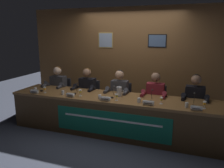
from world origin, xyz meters
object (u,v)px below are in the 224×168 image
Objects in this scene: microphone_left at (75,90)px; nameplate_center at (105,99)px; panelist_far_left at (57,88)px; water_cup_far_left at (35,90)px; microphone_center at (113,94)px; panelist_right at (154,97)px; chair_left at (90,100)px; chair_center at (121,103)px; microphone_right at (151,97)px; juice_glass_left at (80,92)px; juice_glass_right at (161,99)px; microphone_far_left at (43,87)px; conference_table at (110,109)px; chair_far_left at (62,97)px; panelist_center at (119,94)px; water_cup_far_right at (187,105)px; nameplate_right at (148,103)px; panelist_left at (86,91)px; juice_glass_center at (117,96)px; chair_right at (155,107)px; chair_far_right at (194,111)px; juice_glass_far_right at (205,104)px; nameplate_far_right at (196,108)px; nameplate_left at (70,95)px; water_cup_left at (63,93)px; microphone_far_right at (194,102)px; panelist_far_right at (195,101)px; juice_glass_far_left at (45,89)px; water_pitcher_central at (119,91)px; water_cup_right at (139,101)px; nameplate_far_left at (34,92)px.

nameplate_center is (0.76, -0.27, -0.03)m from microphone_left.
microphone_left is (0.78, -0.50, 0.13)m from panelist_far_left.
microphone_center reaches higher than water_cup_far_left.
panelist_far_left is 2.33m from panelist_right.
chair_center is at bearing 0.00° from chair_left.
panelist_right is 0.52m from microphone_right.
panelist_right reaches higher than water_cup_far_left.
juice_glass_left is 1.60m from juice_glass_right.
conference_table is at bearing -0.66° from microphone_far_left.
chair_far_left is 1.59m from panelist_center.
microphone_left is 2.21m from water_cup_far_right.
juice_glass_left is 0.63× the size of nameplate_right.
panelist_left reaches higher than juice_glass_center.
juice_glass_right is (0.21, -0.79, 0.42)m from chair_right.
chair_center is 4.47× the size of nameplate_right.
microphone_center is at bearing 9.80° from juice_glass_left.
juice_glass_far_right is at bearing -79.52° from chair_far_right.
nameplate_far_right is (2.36, -0.77, 0.09)m from panelist_left.
nameplate_left is 0.21m from juice_glass_left.
water_cup_far_right is at bearing -98.91° from chair_far_right.
panelist_left reaches higher than chair_left.
water_cup_far_left is at bearing 178.31° from water_cup_left.
water_cup_far_left is at bearing -177.44° from conference_table.
nameplate_center is 0.90× the size of microphone_far_right.
panelist_far_right reaches higher than juice_glass_far_right.
juice_glass_far_left is at bearing 175.09° from nameplate_center.
juice_glass_right is at bearing -15.35° from water_pitcher_central.
chair_left reaches higher than juice_glass_center.
nameplate_left is at bearing -87.94° from panelist_left.
water_cup_left is 2.57m from nameplate_far_right.
juice_glass_far_left is at bearing -163.73° from panelist_right.
panelist_right is (2.20, 0.64, -0.14)m from juice_glass_far_left.
chair_left is 0.78m from chair_center.
nameplate_left is 1.31× the size of juice_glass_center.
chair_far_left is 0.73× the size of panelist_center.
water_cup_right is (0.43, 0.02, -0.05)m from juice_glass_center.
microphone_far_right reaches higher than chair_right.
juice_glass_right reaches higher than water_cup_left.
juice_glass_far_left is (0.17, 0.13, 0.05)m from nameplate_far_left.
chair_left is (0.91, 0.82, -0.37)m from water_cup_far_left.
nameplate_far_right is (0.59, -0.18, -0.05)m from juice_glass_right.
panelist_left is at bearing 33.55° from microphone_far_left.
water_cup_right reaches higher than conference_table.
panelist_far_right reaches higher than water_pitcher_central.
water_pitcher_central is at bearing -158.74° from chair_far_right.
conference_table is 0.30m from microphone_center.
nameplate_center is (1.67, -0.15, 0.00)m from water_cup_far_left.
nameplate_center is (-0.01, -0.76, 0.09)m from panelist_center.
microphone_right is at bearing 160.95° from nameplate_far_right.
microphone_right reaches higher than nameplate_far_left.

